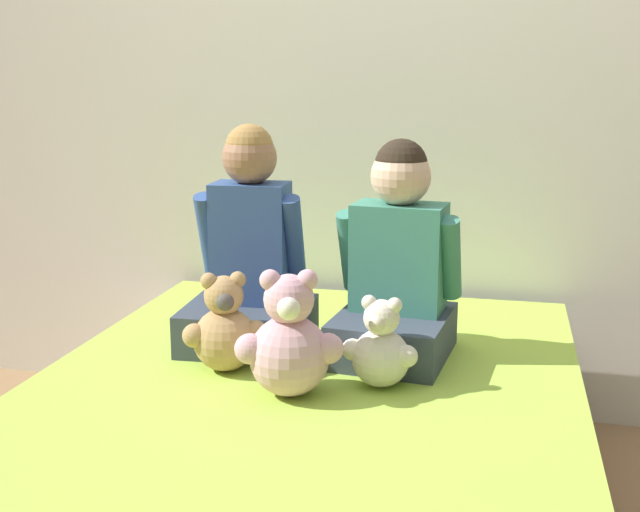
% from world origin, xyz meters
% --- Properties ---
extents(wall_behind_bed, '(8.00, 0.06, 2.50)m').
position_xyz_m(wall_behind_bed, '(0.00, 1.09, 1.25)').
color(wall_behind_bed, silver).
rests_on(wall_behind_bed, ground_plane).
extents(bed, '(1.37, 2.01, 0.44)m').
position_xyz_m(bed, '(0.00, 0.00, 0.22)').
color(bed, '#997F60').
rests_on(bed, ground_plane).
extents(child_on_left, '(0.36, 0.32, 0.61)m').
position_xyz_m(child_on_left, '(-0.22, 0.39, 0.67)').
color(child_on_left, '#384251').
rests_on(child_on_left, bed).
extents(child_on_right, '(0.34, 0.37, 0.58)m').
position_xyz_m(child_on_right, '(0.19, 0.40, 0.67)').
color(child_on_right, '#384251').
rests_on(child_on_right, bed).
extents(teddy_bear_held_by_left_child, '(0.20, 0.16, 0.26)m').
position_xyz_m(teddy_bear_held_by_left_child, '(-0.22, 0.17, 0.55)').
color(teddy_bear_held_by_left_child, tan).
rests_on(teddy_bear_held_by_left_child, bed).
extents(teddy_bear_held_by_right_child, '(0.19, 0.14, 0.23)m').
position_xyz_m(teddy_bear_held_by_right_child, '(0.19, 0.15, 0.53)').
color(teddy_bear_held_by_right_child, silver).
rests_on(teddy_bear_held_by_right_child, bed).
extents(teddy_bear_between_children, '(0.25, 0.19, 0.31)m').
position_xyz_m(teddy_bear_between_children, '(-0.01, 0.05, 0.57)').
color(teddy_bear_between_children, '#DBA3B2').
rests_on(teddy_bear_between_children, bed).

